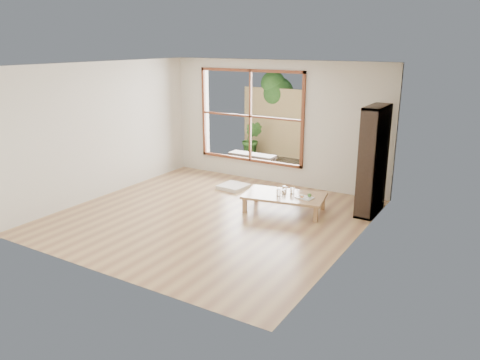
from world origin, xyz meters
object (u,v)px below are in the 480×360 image
at_px(low_table, 284,197).
at_px(food_tray, 306,197).
at_px(bookshelf, 373,161).
at_px(garden_bench, 252,156).

relative_size(low_table, food_tray, 4.97).
relative_size(bookshelf, food_tray, 6.13).
distance_m(food_tray, garden_bench, 3.17).
distance_m(bookshelf, food_tray, 1.34).
xyz_separation_m(food_tray, garden_bench, (-2.31, 2.16, -0.00)).
height_order(low_table, bookshelf, bookshelf).
relative_size(bookshelf, garden_bench, 1.67).
bearing_deg(garden_bench, food_tray, -42.94).
xyz_separation_m(low_table, garden_bench, (-1.91, 2.17, 0.05)).
relative_size(low_table, bookshelf, 0.81).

